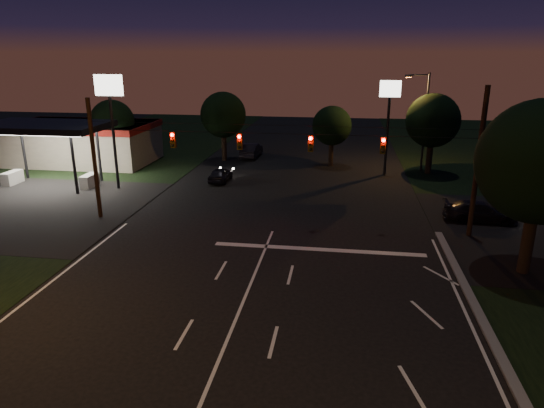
% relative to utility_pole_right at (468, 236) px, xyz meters
% --- Properties ---
extents(ground, '(140.00, 140.00, 0.00)m').
position_rel_utility_pole_right_xyz_m(ground, '(-12.00, -15.00, 0.00)').
color(ground, black).
rests_on(ground, ground).
extents(cross_street_left, '(20.00, 16.00, 0.02)m').
position_rel_utility_pole_right_xyz_m(cross_street_left, '(-32.00, 1.00, 0.00)').
color(cross_street_left, black).
rests_on(cross_street_left, ground).
extents(stop_bar, '(12.00, 0.50, 0.01)m').
position_rel_utility_pole_right_xyz_m(stop_bar, '(-9.00, -3.50, 0.01)').
color(stop_bar, silver).
rests_on(stop_bar, ground).
extents(utility_pole_right, '(0.30, 0.30, 9.00)m').
position_rel_utility_pole_right_xyz_m(utility_pole_right, '(0.00, 0.00, 0.00)').
color(utility_pole_right, black).
rests_on(utility_pole_right, ground).
extents(utility_pole_left, '(0.28, 0.28, 8.00)m').
position_rel_utility_pole_right_xyz_m(utility_pole_left, '(-24.00, 0.00, 0.00)').
color(utility_pole_left, black).
rests_on(utility_pole_left, ground).
extents(signal_span, '(24.00, 0.40, 1.56)m').
position_rel_utility_pole_right_xyz_m(signal_span, '(-12.00, -0.04, 5.50)').
color(signal_span, black).
rests_on(signal_span, ground).
extents(gas_station, '(14.20, 16.10, 5.25)m').
position_rel_utility_pole_right_xyz_m(gas_station, '(-33.86, 15.39, 2.38)').
color(gas_station, gray).
rests_on(gas_station, ground).
extents(pole_sign_left_near, '(2.20, 0.30, 9.10)m').
position_rel_utility_pole_right_xyz_m(pole_sign_left_near, '(-26.00, 7.00, 6.98)').
color(pole_sign_left_near, black).
rests_on(pole_sign_left_near, ground).
extents(pole_sign_right, '(1.80, 0.30, 8.40)m').
position_rel_utility_pole_right_xyz_m(pole_sign_right, '(-4.00, 15.00, 6.24)').
color(pole_sign_right, black).
rests_on(pole_sign_right, ground).
extents(street_light_right_far, '(2.20, 0.35, 9.00)m').
position_rel_utility_pole_right_xyz_m(street_light_right_far, '(-0.76, 17.00, 5.24)').
color(street_light_right_far, black).
rests_on(street_light_right_far, ground).
extents(tree_right_near, '(6.00, 6.00, 8.76)m').
position_rel_utility_pole_right_xyz_m(tree_right_near, '(1.53, -4.83, 5.68)').
color(tree_right_near, black).
rests_on(tree_right_near, ground).
extents(tree_far_a, '(4.20, 4.20, 6.42)m').
position_rel_utility_pole_right_xyz_m(tree_far_a, '(-29.98, 15.12, 4.26)').
color(tree_far_a, black).
rests_on(tree_far_a, ground).
extents(tree_far_b, '(4.60, 4.60, 6.98)m').
position_rel_utility_pole_right_xyz_m(tree_far_b, '(-19.98, 19.13, 4.61)').
color(tree_far_b, black).
rests_on(tree_far_b, ground).
extents(tree_far_c, '(3.80, 3.80, 5.86)m').
position_rel_utility_pole_right_xyz_m(tree_far_c, '(-8.98, 18.10, 3.90)').
color(tree_far_c, black).
rests_on(tree_far_c, ground).
extents(tree_far_d, '(4.80, 4.80, 7.30)m').
position_rel_utility_pole_right_xyz_m(tree_far_d, '(0.02, 16.13, 4.83)').
color(tree_far_d, black).
rests_on(tree_far_d, ground).
extents(tree_far_e, '(4.00, 4.00, 6.18)m').
position_rel_utility_pole_right_xyz_m(tree_far_e, '(8.02, 14.11, 4.11)').
color(tree_far_e, black).
rests_on(tree_far_e, ground).
extents(car_oncoming_a, '(1.59, 3.68, 1.24)m').
position_rel_utility_pole_right_xyz_m(car_oncoming_a, '(-18.25, 10.49, 0.62)').
color(car_oncoming_a, black).
rests_on(car_oncoming_a, ground).
extents(car_oncoming_b, '(1.78, 4.61, 1.50)m').
position_rel_utility_pole_right_xyz_m(car_oncoming_b, '(-17.51, 20.91, 0.75)').
color(car_oncoming_b, black).
rests_on(car_oncoming_b, ground).
extents(car_cross, '(4.71, 1.99, 1.36)m').
position_rel_utility_pole_right_xyz_m(car_cross, '(1.31, 2.84, 0.68)').
color(car_cross, black).
rests_on(car_cross, ground).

